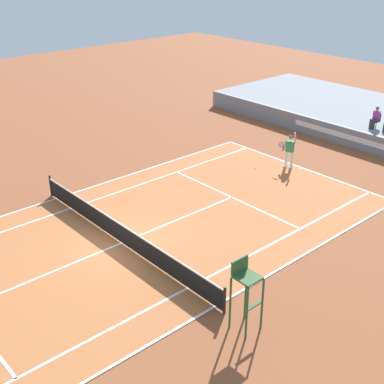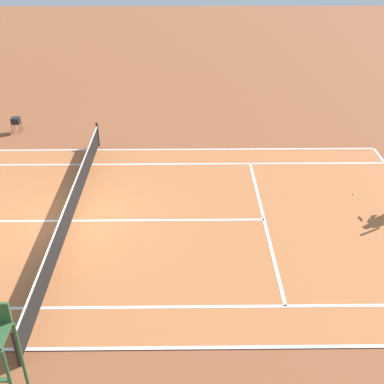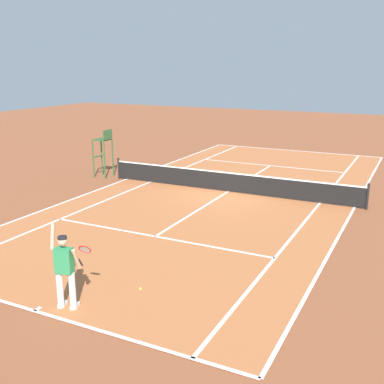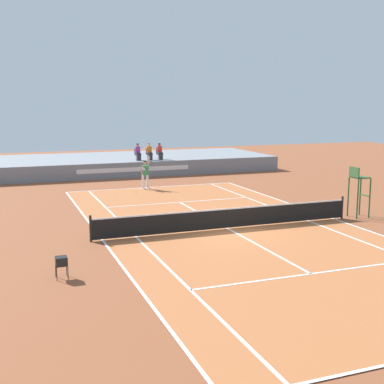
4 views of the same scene
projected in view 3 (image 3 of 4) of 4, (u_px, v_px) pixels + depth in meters
The scene contains 6 objects.
ground_plane at pixel (228, 192), 21.15m from camera, with size 80.00×80.00×0.00m, color brown.
court at pixel (228, 192), 21.15m from camera, with size 11.08×23.88×0.03m.
net at pixel (228, 181), 21.02m from camera, with size 11.98×0.10×1.07m.
tennis_player at pixel (65, 269), 10.78m from camera, with size 0.74×0.75×2.08m.
tennis_ball at pixel (140, 289), 11.92m from camera, with size 0.07×0.07×0.07m, color #D1E533.
umpire_chair at pixel (104, 147), 23.67m from camera, with size 0.77×0.77×2.44m.
Camera 3 is at (-7.63, 19.01, 5.53)m, focal length 43.79 mm.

